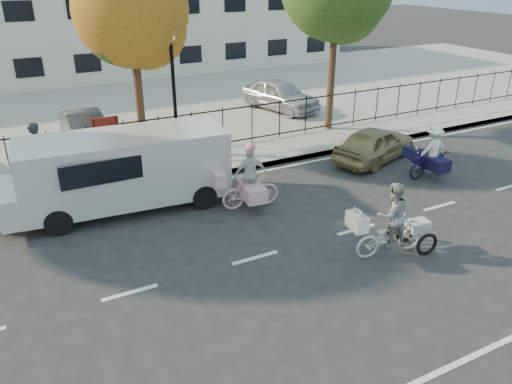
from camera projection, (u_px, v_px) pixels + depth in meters
ground at (255, 258)px, 11.86m from camera, size 120.00×120.00×0.00m
road_markings at (255, 258)px, 11.85m from camera, size 60.00×9.52×0.01m
curb at (182, 180)px, 15.89m from camera, size 60.00×0.10×0.15m
sidewalk at (172, 169)px, 16.74m from camera, size 60.00×2.20×0.15m
parking_lot at (111, 108)px, 23.91m from camera, size 60.00×15.60×0.15m
iron_fence at (160, 137)px, 17.28m from camera, size 58.00×0.06×1.50m
building at (69, 23)px, 30.75m from camera, size 34.00×10.00×6.00m
lamppost at (173, 73)px, 16.25m from camera, size 0.36×0.36×4.33m
street_sign at (106, 133)px, 15.97m from camera, size 0.85×0.06×1.80m
zebra_trike at (391, 227)px, 11.75m from camera, size 2.17×0.98×1.85m
unicorn_bike at (249, 184)px, 14.03m from camera, size 1.96×1.38×1.95m
bull_bike at (431, 157)px, 16.07m from camera, size 1.87×1.28×1.74m
white_van at (122, 169)px, 13.81m from camera, size 6.19×2.48×2.15m
gold_sedan at (375, 144)px, 17.48m from camera, size 3.88×2.52×1.23m
pedestrian at (36, 153)px, 15.20m from camera, size 0.84×0.77×1.93m
lot_car_c at (86, 129)px, 18.57m from camera, size 1.46×3.77×1.22m
lot_car_d at (280, 95)px, 23.05m from camera, size 2.65×4.38×1.40m
tree_mid at (135, 15)px, 16.31m from camera, size 3.78×3.78×6.92m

